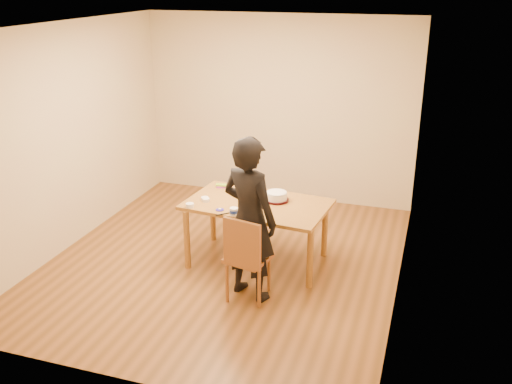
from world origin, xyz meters
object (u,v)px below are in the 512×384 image
(cake_plate, at_px, (276,200))
(cake, at_px, (277,196))
(dining_chair, at_px, (248,258))
(dining_table, at_px, (257,204))
(person, at_px, (249,219))

(cake_plate, relative_size, cake, 1.18)
(dining_chair, bearing_deg, cake, 99.95)
(dining_table, distance_m, cake, 0.24)
(dining_table, relative_size, dining_chair, 3.94)
(person, bearing_deg, dining_table, -58.11)
(dining_table, distance_m, dining_chair, 0.84)
(dining_table, distance_m, person, 0.76)
(dining_table, height_order, cake_plate, cake_plate)
(dining_table, distance_m, cake_plate, 0.23)
(cake_plate, bearing_deg, person, -92.78)
(dining_chair, height_order, cake_plate, cake_plate)
(cake_plate, relative_size, person, 0.16)
(cake, bearing_deg, person, -92.78)
(dining_table, relative_size, cake, 6.66)
(dining_table, xyz_separation_m, cake, (0.19, 0.13, 0.08))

